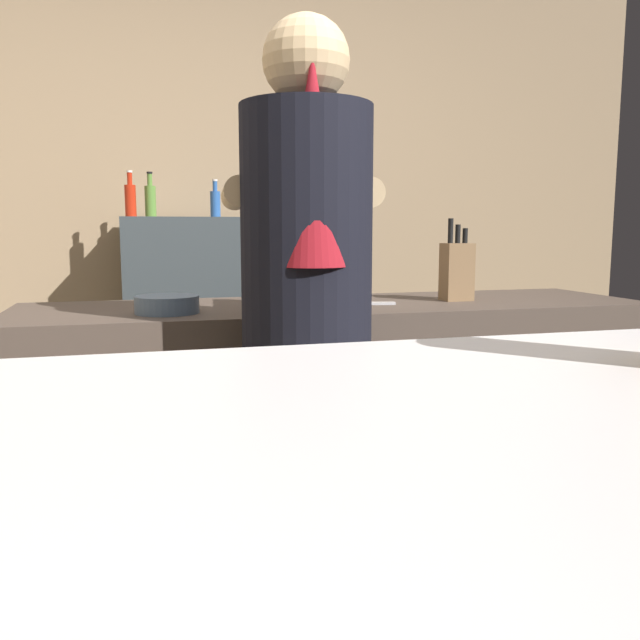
{
  "coord_description": "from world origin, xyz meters",
  "views": [
    {
      "loc": [
        -0.29,
        -1.41,
        1.18
      ],
      "look_at": [
        -0.11,
        -0.75,
        1.09
      ],
      "focal_mm": 36.93,
      "sensor_mm": 36.0,
      "label": 1
    }
  ],
  "objects_px": {
    "bottle_soy": "(150,200)",
    "bottle_olive_oil": "(215,203)",
    "bottle_hot_sauce": "(264,199)",
    "knife_block": "(457,270)",
    "chefs_knife": "(359,303)",
    "bartender": "(307,303)",
    "bottle_vinegar": "(130,199)",
    "mixing_bowl": "(167,304)"
  },
  "relations": [
    {
      "from": "mixing_bowl",
      "to": "chefs_knife",
      "type": "xyz_separation_m",
      "value": [
        0.63,
        0.06,
        -0.02
      ]
    },
    {
      "from": "bottle_hot_sauce",
      "to": "bottle_olive_oil",
      "type": "height_order",
      "value": "bottle_hot_sauce"
    },
    {
      "from": "chefs_knife",
      "to": "mixing_bowl",
      "type": "bearing_deg",
      "value": -161.45
    },
    {
      "from": "knife_block",
      "to": "bottle_vinegar",
      "type": "height_order",
      "value": "bottle_vinegar"
    },
    {
      "from": "bottle_hot_sauce",
      "to": "bottle_soy",
      "type": "bearing_deg",
      "value": -178.68
    },
    {
      "from": "knife_block",
      "to": "bottle_olive_oil",
      "type": "distance_m",
      "value": 1.44
    },
    {
      "from": "bartender",
      "to": "bottle_olive_oil",
      "type": "height_order",
      "value": "bartender"
    },
    {
      "from": "bartender",
      "to": "chefs_knife",
      "type": "relative_size",
      "value": 7.12
    },
    {
      "from": "bottle_soy",
      "to": "bottle_vinegar",
      "type": "height_order",
      "value": "same"
    },
    {
      "from": "knife_block",
      "to": "chefs_knife",
      "type": "height_order",
      "value": "knife_block"
    },
    {
      "from": "mixing_bowl",
      "to": "bottle_soy",
      "type": "height_order",
      "value": "bottle_soy"
    },
    {
      "from": "bartender",
      "to": "mixing_bowl",
      "type": "distance_m",
      "value": 0.49
    },
    {
      "from": "bartender",
      "to": "bottle_olive_oil",
      "type": "xyz_separation_m",
      "value": [
        -0.05,
        1.67,
        0.32
      ]
    },
    {
      "from": "chefs_knife",
      "to": "bottle_hot_sauce",
      "type": "xyz_separation_m",
      "value": [
        -0.09,
        1.26,
        0.4
      ]
    },
    {
      "from": "mixing_bowl",
      "to": "bottle_olive_oil",
      "type": "bearing_deg",
      "value": 77.48
    },
    {
      "from": "chefs_knife",
      "to": "bottle_vinegar",
      "type": "xyz_separation_m",
      "value": [
        -0.73,
        1.2,
        0.38
      ]
    },
    {
      "from": "mixing_bowl",
      "to": "chefs_knife",
      "type": "bearing_deg",
      "value": 5.72
    },
    {
      "from": "bottle_soy",
      "to": "bottle_vinegar",
      "type": "bearing_deg",
      "value": -151.65
    },
    {
      "from": "bottle_vinegar",
      "to": "bottle_olive_oil",
      "type": "height_order",
      "value": "bottle_vinegar"
    },
    {
      "from": "bottle_soy",
      "to": "bottle_olive_oil",
      "type": "xyz_separation_m",
      "value": [
        0.31,
        0.02,
        -0.01
      ]
    },
    {
      "from": "mixing_bowl",
      "to": "bottle_vinegar",
      "type": "bearing_deg",
      "value": 94.92
    },
    {
      "from": "bottle_vinegar",
      "to": "bottle_olive_oil",
      "type": "bearing_deg",
      "value": 9.75
    },
    {
      "from": "bottle_hot_sauce",
      "to": "bottle_olive_oil",
      "type": "relative_size",
      "value": 1.3
    },
    {
      "from": "mixing_bowl",
      "to": "bottle_soy",
      "type": "relative_size",
      "value": 0.89
    },
    {
      "from": "knife_block",
      "to": "bottle_vinegar",
      "type": "bearing_deg",
      "value": 133.42
    },
    {
      "from": "knife_block",
      "to": "bottle_vinegar",
      "type": "distance_m",
      "value": 1.63
    },
    {
      "from": "bottle_hot_sauce",
      "to": "bottle_olive_oil",
      "type": "xyz_separation_m",
      "value": [
        -0.24,
        0.01,
        -0.02
      ]
    },
    {
      "from": "bottle_soy",
      "to": "bottle_vinegar",
      "type": "xyz_separation_m",
      "value": [
        -0.09,
        -0.05,
        -0.0
      ]
    },
    {
      "from": "bottle_hot_sauce",
      "to": "bottle_vinegar",
      "type": "relative_size",
      "value": 1.13
    },
    {
      "from": "bottle_vinegar",
      "to": "knife_block",
      "type": "bearing_deg",
      "value": -46.58
    },
    {
      "from": "bottle_soy",
      "to": "mixing_bowl",
      "type": "bearing_deg",
      "value": -89.27
    },
    {
      "from": "chefs_knife",
      "to": "bottle_hot_sauce",
      "type": "relative_size",
      "value": 1.0
    },
    {
      "from": "bottle_hot_sauce",
      "to": "bottle_soy",
      "type": "relative_size",
      "value": 1.12
    },
    {
      "from": "knife_block",
      "to": "bottle_vinegar",
      "type": "xyz_separation_m",
      "value": [
        -1.1,
        1.17,
        0.28
      ]
    },
    {
      "from": "knife_block",
      "to": "chefs_knife",
      "type": "bearing_deg",
      "value": -174.92
    },
    {
      "from": "bottle_olive_oil",
      "to": "mixing_bowl",
      "type": "bearing_deg",
      "value": -102.52
    },
    {
      "from": "bottle_soy",
      "to": "bottle_olive_oil",
      "type": "height_order",
      "value": "bottle_soy"
    },
    {
      "from": "bartender",
      "to": "chefs_knife",
      "type": "distance_m",
      "value": 0.5
    },
    {
      "from": "chefs_knife",
      "to": "bottle_olive_oil",
      "type": "relative_size",
      "value": 1.3
    },
    {
      "from": "bottle_olive_oil",
      "to": "chefs_knife",
      "type": "bearing_deg",
      "value": -75.42
    },
    {
      "from": "bottle_hot_sauce",
      "to": "mixing_bowl",
      "type": "bearing_deg",
      "value": -112.12
    },
    {
      "from": "chefs_knife",
      "to": "bottle_soy",
      "type": "relative_size",
      "value": 1.12
    }
  ]
}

